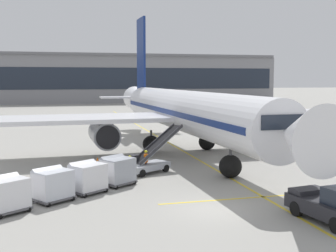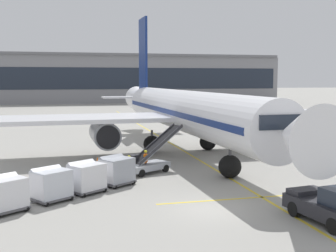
{
  "view_description": "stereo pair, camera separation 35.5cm",
  "coord_description": "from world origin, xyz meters",
  "px_view_note": "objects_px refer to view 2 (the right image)",
  "views": [
    {
      "loc": [
        -7.74,
        -20.93,
        6.84
      ],
      "look_at": [
        0.45,
        11.25,
        3.24
      ],
      "focal_mm": 46.13,
      "sensor_mm": 36.0,
      "label": 1
    },
    {
      "loc": [
        -7.4,
        -21.02,
        6.84
      ],
      "look_at": [
        0.45,
        11.25,
        3.24
      ],
      "focal_mm": 46.13,
      "sensor_mm": 36.0,
      "label": 2
    }
  ],
  "objects_px": {
    "pushback_tug": "(330,206)",
    "safety_cone_engine_keepout": "(98,162)",
    "baggage_cart_second": "(86,177)",
    "ground_crew_by_loader": "(129,166)",
    "baggage_cart_lead": "(116,170)",
    "ground_crew_by_carts": "(146,160)",
    "belt_loader": "(149,160)",
    "baggage_cart_third": "(51,184)",
    "parked_airplane": "(183,112)",
    "baggage_cart_fourth": "(5,193)"
  },
  "relations": [
    {
      "from": "baggage_cart_second",
      "to": "ground_crew_by_carts",
      "type": "xyz_separation_m",
      "value": [
        4.48,
        4.39,
        -0.0
      ]
    },
    {
      "from": "belt_loader",
      "to": "ground_crew_by_loader",
      "type": "xyz_separation_m",
      "value": [
        -1.82,
        -2.27,
        0.08
      ]
    },
    {
      "from": "baggage_cart_lead",
      "to": "pushback_tug",
      "type": "relative_size",
      "value": 0.58
    },
    {
      "from": "pushback_tug",
      "to": "ground_crew_by_carts",
      "type": "height_order",
      "value": "pushback_tug"
    },
    {
      "from": "parked_airplane",
      "to": "ground_crew_by_carts",
      "type": "height_order",
      "value": "parked_airplane"
    },
    {
      "from": "pushback_tug",
      "to": "ground_crew_by_loader",
      "type": "bearing_deg",
      "value": 126.62
    },
    {
      "from": "baggage_cart_second",
      "to": "parked_airplane",
      "type": "bearing_deg",
      "value": 52.3
    },
    {
      "from": "baggage_cart_third",
      "to": "parked_airplane",
      "type": "bearing_deg",
      "value": 49.86
    },
    {
      "from": "baggage_cart_fourth",
      "to": "ground_crew_by_carts",
      "type": "relative_size",
      "value": 1.54
    },
    {
      "from": "baggage_cart_lead",
      "to": "baggage_cart_third",
      "type": "relative_size",
      "value": 1.0
    },
    {
      "from": "belt_loader",
      "to": "ground_crew_by_carts",
      "type": "relative_size",
      "value": 2.87
    },
    {
      "from": "baggage_cart_second",
      "to": "ground_crew_by_carts",
      "type": "distance_m",
      "value": 6.27
    },
    {
      "from": "baggage_cart_fourth",
      "to": "safety_cone_engine_keepout",
      "type": "relative_size",
      "value": 3.53
    },
    {
      "from": "pushback_tug",
      "to": "safety_cone_engine_keepout",
      "type": "relative_size",
      "value": 6.12
    },
    {
      "from": "baggage_cart_fourth",
      "to": "pushback_tug",
      "type": "relative_size",
      "value": 0.58
    },
    {
      "from": "ground_crew_by_loader",
      "to": "baggage_cart_fourth",
      "type": "bearing_deg",
      "value": -143.62
    },
    {
      "from": "baggage_cart_third",
      "to": "baggage_cart_fourth",
      "type": "xyz_separation_m",
      "value": [
        -2.27,
        -1.53,
        0.0
      ]
    },
    {
      "from": "baggage_cart_third",
      "to": "ground_crew_by_carts",
      "type": "distance_m",
      "value": 8.68
    },
    {
      "from": "safety_cone_engine_keepout",
      "to": "baggage_cart_lead",
      "type": "bearing_deg",
      "value": -83.39
    },
    {
      "from": "baggage_cart_lead",
      "to": "safety_cone_engine_keepout",
      "type": "distance_m",
      "value": 6.39
    },
    {
      "from": "baggage_cart_fourth",
      "to": "pushback_tug",
      "type": "xyz_separation_m",
      "value": [
        15.31,
        -5.47,
        -0.17
      ]
    },
    {
      "from": "ground_crew_by_loader",
      "to": "baggage_cart_third",
      "type": "bearing_deg",
      "value": -142.56
    },
    {
      "from": "safety_cone_engine_keepout",
      "to": "ground_crew_by_carts",
      "type": "bearing_deg",
      "value": -47.01
    },
    {
      "from": "belt_loader",
      "to": "safety_cone_engine_keepout",
      "type": "distance_m",
      "value": 4.71
    },
    {
      "from": "baggage_cart_fourth",
      "to": "ground_crew_by_loader",
      "type": "bearing_deg",
      "value": 36.38
    },
    {
      "from": "ground_crew_by_carts",
      "to": "safety_cone_engine_keepout",
      "type": "xyz_separation_m",
      "value": [
        -3.2,
        3.44,
        -0.63
      ]
    },
    {
      "from": "baggage_cart_lead",
      "to": "baggage_cart_fourth",
      "type": "xyz_separation_m",
      "value": [
        -6.3,
        -4.39,
        0.0
      ]
    },
    {
      "from": "belt_loader",
      "to": "baggage_cart_lead",
      "type": "height_order",
      "value": "belt_loader"
    },
    {
      "from": "belt_loader",
      "to": "baggage_cart_fourth",
      "type": "height_order",
      "value": "belt_loader"
    },
    {
      "from": "baggage_cart_lead",
      "to": "ground_crew_by_loader",
      "type": "height_order",
      "value": "baggage_cart_lead"
    },
    {
      "from": "baggage_cart_third",
      "to": "safety_cone_engine_keepout",
      "type": "relative_size",
      "value": 3.53
    },
    {
      "from": "pushback_tug",
      "to": "baggage_cart_third",
      "type": "bearing_deg",
      "value": 151.78
    },
    {
      "from": "belt_loader",
      "to": "baggage_cart_fourth",
      "type": "bearing_deg",
      "value": -140.01
    },
    {
      "from": "baggage_cart_third",
      "to": "baggage_cart_fourth",
      "type": "distance_m",
      "value": 2.74
    },
    {
      "from": "belt_loader",
      "to": "baggage_cart_lead",
      "type": "relative_size",
      "value": 1.87
    },
    {
      "from": "baggage_cart_second",
      "to": "ground_crew_by_loader",
      "type": "xyz_separation_m",
      "value": [
        2.98,
        2.46,
        -0.0
      ]
    },
    {
      "from": "belt_loader",
      "to": "ground_crew_by_carts",
      "type": "bearing_deg",
      "value": -132.45
    },
    {
      "from": "baggage_cart_second",
      "to": "ground_crew_by_loader",
      "type": "bearing_deg",
      "value": 39.61
    },
    {
      "from": "baggage_cart_second",
      "to": "baggage_cart_third",
      "type": "bearing_deg",
      "value": -146.02
    },
    {
      "from": "baggage_cart_third",
      "to": "ground_crew_by_carts",
      "type": "bearing_deg",
      "value": 41.48
    },
    {
      "from": "pushback_tug",
      "to": "ground_crew_by_loader",
      "type": "relative_size",
      "value": 2.67
    },
    {
      "from": "baggage_cart_fourth",
      "to": "belt_loader",
      "type": "bearing_deg",
      "value": 39.99
    },
    {
      "from": "ground_crew_by_loader",
      "to": "ground_crew_by_carts",
      "type": "relative_size",
      "value": 1.0
    },
    {
      "from": "baggage_cart_fourth",
      "to": "ground_crew_by_loader",
      "type": "relative_size",
      "value": 1.54
    },
    {
      "from": "ground_crew_by_loader",
      "to": "pushback_tug",
      "type": "bearing_deg",
      "value": -53.38
    },
    {
      "from": "pushback_tug",
      "to": "belt_loader",
      "type": "bearing_deg",
      "value": 115.41
    },
    {
      "from": "belt_loader",
      "to": "baggage_cart_second",
      "type": "height_order",
      "value": "belt_loader"
    },
    {
      "from": "pushback_tug",
      "to": "parked_airplane",
      "type": "bearing_deg",
      "value": 94.01
    },
    {
      "from": "baggage_cart_third",
      "to": "baggage_cart_fourth",
      "type": "bearing_deg",
      "value": -146.03
    },
    {
      "from": "baggage_cart_third",
      "to": "ground_crew_by_carts",
      "type": "relative_size",
      "value": 1.54
    }
  ]
}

